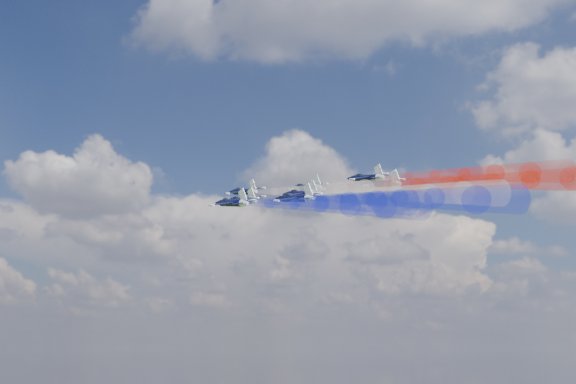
% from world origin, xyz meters
% --- Properties ---
extents(jet_lead, '(16.76, 16.72, 8.18)m').
position_xyz_m(jet_lead, '(2.74, 20.02, 162.70)').
color(jet_lead, black).
extents(trail_lead, '(36.64, 33.37, 12.96)m').
position_xyz_m(trail_lead, '(23.80, 1.81, 157.85)').
color(trail_lead, white).
extents(jet_inner_left, '(16.76, 16.72, 8.18)m').
position_xyz_m(jet_inner_left, '(6.59, 6.46, 157.61)').
color(jet_inner_left, black).
extents(trail_inner_left, '(36.64, 33.37, 12.96)m').
position_xyz_m(trail_inner_left, '(27.65, -11.75, 152.76)').
color(trail_inner_left, '#1A25E2').
extents(jet_inner_right, '(16.76, 16.72, 8.18)m').
position_xyz_m(jet_inner_right, '(17.66, 20.56, 162.97)').
color(jet_inner_right, black).
extents(trail_inner_right, '(36.64, 33.37, 12.96)m').
position_xyz_m(trail_inner_right, '(38.72, 2.35, 158.12)').
color(trail_inner_right, red).
extents(jet_outer_left, '(16.76, 16.72, 8.18)m').
position_xyz_m(jet_outer_left, '(9.18, -7.62, 154.21)').
color(jet_outer_left, black).
extents(trail_outer_left, '(36.64, 33.37, 12.96)m').
position_xyz_m(trail_outer_left, '(30.24, -25.82, 149.36)').
color(trail_outer_left, '#1A25E2').
extents(jet_center_third, '(16.76, 16.72, 8.18)m').
position_xyz_m(jet_center_third, '(20.21, 3.79, 157.81)').
color(jet_center_third, black).
extents(trail_center_third, '(36.64, 33.37, 12.96)m').
position_xyz_m(trail_center_third, '(41.27, -14.42, 152.96)').
color(trail_center_third, white).
extents(jet_outer_right, '(16.76, 16.72, 8.18)m').
position_xyz_m(jet_outer_right, '(31.84, 18.69, 164.10)').
color(jet_outer_right, black).
extents(trail_outer_right, '(36.64, 33.37, 12.96)m').
position_xyz_m(trail_outer_right, '(52.91, 0.48, 159.25)').
color(trail_outer_right, red).
extents(jet_rear_left, '(16.76, 16.72, 8.18)m').
position_xyz_m(jet_rear_left, '(21.79, -7.86, 154.43)').
color(jet_rear_left, black).
extents(trail_rear_left, '(36.64, 33.37, 12.96)m').
position_xyz_m(trail_rear_left, '(42.85, -26.07, 149.58)').
color(trail_rear_left, '#1A25E2').
extents(jet_rear_right, '(16.76, 16.72, 8.18)m').
position_xyz_m(jet_rear_right, '(36.50, 5.25, 159.40)').
color(jet_rear_right, black).
extents(trail_rear_right, '(36.64, 33.37, 12.96)m').
position_xyz_m(trail_rear_right, '(57.56, -12.96, 154.55)').
color(trail_rear_right, red).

